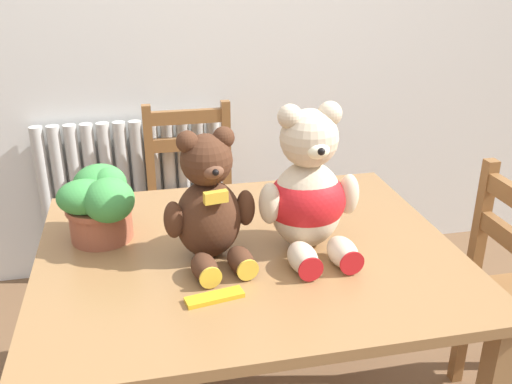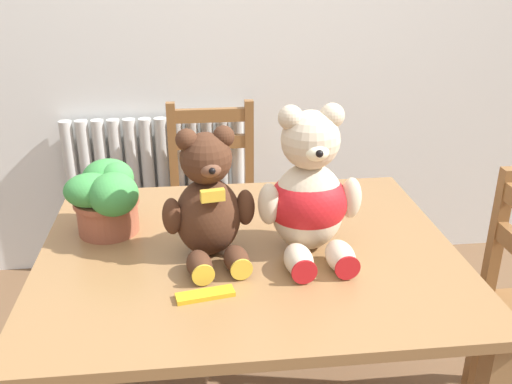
% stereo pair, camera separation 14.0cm
% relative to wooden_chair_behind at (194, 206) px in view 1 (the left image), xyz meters
% --- Properties ---
extents(radiator, '(0.86, 0.10, 0.78)m').
position_rel_wooden_chair_behind_xyz_m(radiator, '(-0.27, 0.24, -0.09)').
color(radiator, beige).
rests_on(radiator, ground_plane).
extents(dining_table, '(1.18, 0.97, 0.72)m').
position_rel_wooden_chair_behind_xyz_m(dining_table, '(0.07, -0.92, 0.17)').
color(dining_table, olive).
rests_on(dining_table, ground_plane).
extents(wooden_chair_behind, '(0.39, 0.44, 0.88)m').
position_rel_wooden_chair_behind_xyz_m(wooden_chair_behind, '(0.00, 0.00, 0.00)').
color(wooden_chair_behind, brown).
rests_on(wooden_chair_behind, ground_plane).
extents(teddy_bear_left, '(0.26, 0.27, 0.37)m').
position_rel_wooden_chair_behind_xyz_m(teddy_bear_left, '(-0.05, -0.94, 0.43)').
color(teddy_bear_left, '#472819').
rests_on(teddy_bear_left, dining_table).
extents(teddy_bear_right, '(0.29, 0.30, 0.42)m').
position_rel_wooden_chair_behind_xyz_m(teddy_bear_right, '(0.23, -0.94, 0.44)').
color(teddy_bear_right, beige).
rests_on(teddy_bear_right, dining_table).
extents(potted_plant, '(0.21, 0.24, 0.21)m').
position_rel_wooden_chair_behind_xyz_m(potted_plant, '(-0.34, -0.77, 0.39)').
color(potted_plant, '#9E5138').
rests_on(potted_plant, dining_table).
extents(chocolate_bar, '(0.15, 0.07, 0.01)m').
position_rel_wooden_chair_behind_xyz_m(chocolate_bar, '(-0.07, -1.15, 0.28)').
color(chocolate_bar, gold).
rests_on(chocolate_bar, dining_table).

